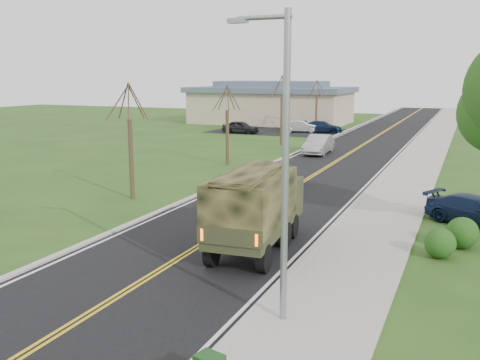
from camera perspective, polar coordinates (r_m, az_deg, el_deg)
The scene contains 18 objects.
ground at distance 17.22m, azimuth -11.09°, elevation -11.02°, with size 160.00×160.00×0.00m, color #234717.
road at distance 54.23m, azimuth 13.53°, elevation 4.01°, with size 8.00×120.00×0.01m, color black.
curb_right at distance 53.68m, azimuth 17.91°, elevation 3.77°, with size 0.30×120.00×0.12m, color #9E998E.
sidewalk_right at distance 53.54m, azimuth 19.77°, elevation 3.62°, with size 3.20×120.00×0.10m, color #9E998E.
curb_left at distance 55.08m, azimuth 9.27°, elevation 4.32°, with size 0.30×120.00×0.10m, color #9E998E.
street_light at distance 13.42m, azimuth 4.47°, elevation 2.53°, with size 1.65×0.22×8.00m.
bare_tree_a at distance 28.44m, azimuth -11.57°, elevation 3.21°, with size 1.93×2.26×6.08m.
bare_tree_b at distance 38.82m, azimuth -1.37°, elevation 5.27°, with size 1.83×2.14×5.73m.
bare_tree_c at distance 49.90m, azimuth 4.46°, elevation 6.89°, with size 2.04×2.39×6.42m.
bare_tree_d at distance 61.36m, azimuth 8.15°, elevation 7.38°, with size 1.88×2.20×5.91m.
commercial_building at distance 73.58m, azimuth 3.42°, elevation 8.18°, with size 25.50×21.50×5.65m.
military_truck at distance 19.64m, azimuth 1.73°, elevation -2.57°, with size 2.65×6.39×3.11m.
suv_champagne at distance 31.24m, azimuth 2.94°, elevation 0.37°, with size 2.02×4.39×1.22m, color tan.
sedan_silver at distance 44.81m, azimuth 8.38°, elevation 3.76°, with size 1.66×4.75×1.57m, color #B7B8BD.
pickup_navy at distance 25.35m, azimuth 23.88°, elevation -3.06°, with size 1.78×4.39×1.27m, color #101E3B.
lot_car_dark at distance 60.25m, azimuth 0.07°, elevation 5.66°, with size 1.66×4.12×1.40m, color black.
lot_car_silver at distance 61.65m, azimuth 6.48°, elevation 5.71°, with size 1.46×4.18×1.38m, color silver.
lot_car_navy at distance 61.68m, azimuth 8.79°, elevation 5.62°, with size 1.85×4.54×1.32m, color #0F1E39.
Camera 1 is at (9.20, -13.06, 6.43)m, focal length 40.00 mm.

